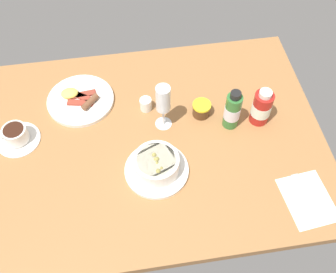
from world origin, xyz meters
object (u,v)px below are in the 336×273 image
Objects in this scene: creamer_jug at (146,104)px; sauce_bottle_green at (232,111)px; coffee_cup at (16,136)px; jam_jar at (201,109)px; breakfast_plate at (80,100)px; cutlery_setting at (308,198)px; sauce_bottle_red at (262,107)px; porridge_bowl at (156,165)px; wine_glass at (163,101)px.

sauce_bottle_green reaches higher than creamer_jug.
creamer_jug is at bearing 9.00° from coffee_cup.
jam_jar is 0.27× the size of breakfast_plate.
creamer_jug is 19.27cm from jam_jar.
coffee_cup reaches higher than cutlery_setting.
porridge_bowl is at bearing -158.05° from sauce_bottle_red.
creamer_jug is 29.83cm from sauce_bottle_green.
cutlery_setting is 35.52cm from sauce_bottle_green.
sauce_bottle_red is (18.83, -5.33, 3.83)cm from jam_jar.
sauce_bottle_green reaches higher than porridge_bowl.
sauce_bottle_red reaches higher than porridge_bowl.
jam_jar is (13.41, 2.26, -9.47)cm from wine_glass.
porridge_bowl is 27.27cm from jam_jar.
sauce_bottle_green is at bearing -19.56° from breakfast_plate.
breakfast_plate is (-22.75, 32.26, -2.56)cm from porridge_bowl.
cutlery_setting is 93.65cm from coffee_cup.
sauce_bottle_red reaches higher than jam_jar.
cutlery_setting is at bearing -36.24° from breakfast_plate.
porridge_bowl reaches higher than cutlery_setting.
coffee_cup is at bearing 179.22° from wine_glass.
wine_glass is at bearing -170.45° from jam_jar.
porridge_bowl is at bearing -89.30° from creamer_jug.
sauce_bottle_green is at bearing -8.79° from wine_glass.
wine_glass reaches higher than sauce_bottle_green.
breakfast_plate is at bearing 163.26° from creamer_jug.
porridge_bowl is 40.06cm from sauce_bottle_red.
cutlery_setting is 32.37cm from sauce_bottle_red.
cutlery_setting is at bearing -43.69° from creamer_jug.
creamer_jug is 0.22× the size of breakfast_plate.
porridge_bowl is 25.54cm from creamer_jug.
porridge_bowl is at bearing -23.23° from coffee_cup.
jam_jar is at bearing 124.58° from cutlery_setting.
porridge_bowl is at bearing -104.96° from wine_glass.
breakfast_plate is (-22.43, 6.75, -1.46)cm from creamer_jug.
sauce_bottle_green is at bearing 28.33° from porridge_bowl.
breakfast_plate is at bearing 143.76° from cutlery_setting.
coffee_cup is 0.61× the size of breakfast_plate.
jam_jar is (18.22, 20.27, -0.92)cm from porridge_bowl.
breakfast_plate is at bearing 163.84° from sauce_bottle_red.
jam_jar is at bearing 147.13° from sauce_bottle_green.
creamer_jug is (-43.69, 41.73, 2.15)cm from cutlery_setting.
sauce_bottle_green is (27.35, -10.94, 4.71)cm from creamer_jug.
wine_glass is (4.81, 18.01, 8.55)cm from porridge_bowl.
breakfast_plate is (20.76, 13.59, -1.63)cm from coffee_cup.
cutlery_setting is 2.99× the size of jam_jar.
creamer_jug is 13.25cm from wine_glass.
sauce_bottle_red reaches higher than breakfast_plate.
porridge_bowl is 1.40× the size of coffee_cup.
sauce_bottle_green is (-16.34, 30.78, 6.86)cm from cutlery_setting.
sauce_bottle_green reaches higher than cutlery_setting.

